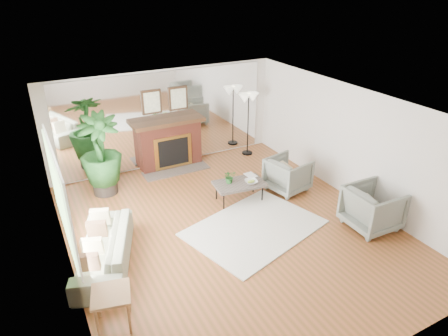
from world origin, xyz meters
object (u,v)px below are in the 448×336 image
sofa (104,249)px  potted_ficus (100,152)px  fireplace (170,143)px  armchair_back (288,174)px  side_table (111,298)px  armchair_front (372,208)px  floor_lamp (249,103)px  coffee_table (239,184)px

sofa → potted_ficus: 2.71m
fireplace → potted_ficus: 1.99m
sofa → armchair_back: 4.45m
side_table → potted_ficus: bearing=78.8°
fireplace → armchair_front: bearing=-60.9°
floor_lamp → potted_ficus: bearing=-174.5°
potted_ficus → armchair_back: bearing=-25.9°
floor_lamp → armchair_back: bearing=-96.3°
potted_ficus → armchair_front: bearing=-41.6°
sofa → side_table: sofa is taller
fireplace → potted_ficus: bearing=-161.6°
sofa → potted_ficus: (0.59, 2.54, 0.71)m
armchair_front → sofa: bearing=76.7°
armchair_back → potted_ficus: bearing=52.4°
fireplace → sofa: fireplace is taller
coffee_table → potted_ficus: size_ratio=0.61×
side_table → floor_lamp: (4.84, 4.38, 0.98)m
sofa → floor_lamp: bearing=142.6°
armchair_front → potted_ficus: size_ratio=0.50×
sofa → floor_lamp: size_ratio=1.20×
potted_ficus → fireplace: bearing=18.4°
armchair_front → potted_ficus: bearing=50.2°
sofa → armchair_back: bearing=119.3°
armchair_back → armchair_front: bearing=-176.4°
sofa → armchair_back: size_ratio=2.39×
armchair_front → side_table: armchair_front is taller
armchair_back → side_table: armchair_back is taller
fireplace → sofa: size_ratio=0.98×
sofa → coffee_table: bearing=124.4°
sofa → armchair_front: (4.95, -1.33, 0.13)m
sofa → side_table: bearing=12.5°
fireplace → floor_lamp: fireplace is taller
armchair_back → floor_lamp: floor_lamp is taller
floor_lamp → armchair_front: bearing=-85.9°
armchair_front → side_table: 5.15m
armchair_back → armchair_front: armchair_front is taller
sofa → fireplace: bearing=162.5°
armchair_back → coffee_table: bearing=73.7°
armchair_front → side_table: bearing=93.1°
coffee_table → armchair_back: (1.24, -0.10, -0.01)m
side_table → floor_lamp: size_ratio=0.37×
fireplace → armchair_back: size_ratio=2.34×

